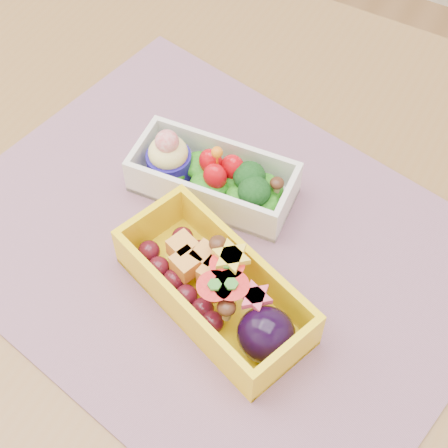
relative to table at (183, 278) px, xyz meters
The scene contains 4 objects.
table is the anchor object (origin of this frame).
placemat 0.11m from the table, ahead, with size 0.50×0.38×0.00m, color gray.
bento_white 0.14m from the table, 81.12° to the left, with size 0.17×0.09×0.07m.
bento_yellow 0.16m from the table, 37.10° to the right, with size 0.20×0.14×0.06m.
Camera 1 is at (0.23, -0.32, 1.31)m, focal length 55.86 mm.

